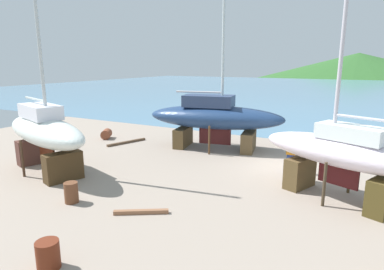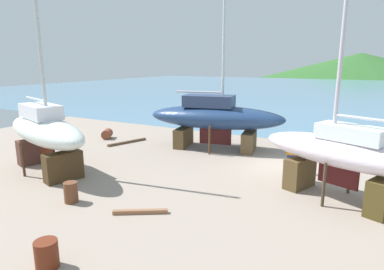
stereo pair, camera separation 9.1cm
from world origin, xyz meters
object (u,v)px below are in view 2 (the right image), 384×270
barrel_tipped_left (71,192)px  sailboat_mid_port (215,117)px  worker (291,155)px  barrel_rust_mid (107,134)px  barrel_tipped_center (47,254)px  sailboat_small_center (45,132)px  sailboat_far_slipway (341,154)px

barrel_tipped_left → sailboat_mid_port: bearing=81.8°
worker → barrel_rust_mid: bearing=78.5°
barrel_tipped_left → barrel_tipped_center: 4.30m
sailboat_small_center → worker: size_ratio=6.53×
barrel_rust_mid → barrel_tipped_left: barrel_tipped_left is taller
barrel_tipped_left → sailboat_far_slipway: bearing=29.9°
sailboat_far_slipway → barrel_tipped_left: sailboat_far_slipway is taller
sailboat_small_center → barrel_tipped_left: sailboat_small_center is taller
sailboat_mid_port → worker: bearing=-36.2°
sailboat_mid_port → sailboat_small_center: (-5.52, -8.08, 0.00)m
barrel_tipped_left → sailboat_small_center: bearing=152.0°
worker → sailboat_small_center: bearing=111.5°
sailboat_small_center → barrel_tipped_left: 4.85m
sailboat_far_slipway → barrel_rust_mid: 16.15m
barrel_rust_mid → sailboat_mid_port: bearing=8.5°
sailboat_mid_port → barrel_tipped_left: size_ratio=17.15×
sailboat_small_center → sailboat_mid_port: bearing=73.4°
sailboat_far_slipway → worker: (-2.37, 2.50, -1.00)m
sailboat_mid_port → worker: (5.27, -2.48, -1.11)m
worker → barrel_tipped_center: worker is taller
sailboat_far_slipway → sailboat_small_center: bearing=35.5°
worker → barrel_rust_mid: size_ratio=1.86×
sailboat_small_center → barrel_tipped_center: (6.82, -5.42, -1.63)m
sailboat_mid_port → barrel_rust_mid: bearing=177.4°
barrel_rust_mid → sailboat_small_center: bearing=-70.4°
worker → barrel_tipped_center: size_ratio=2.25×
worker → barrel_tipped_center: 11.72m
sailboat_small_center → barrel_tipped_center: sailboat_small_center is taller
barrel_rust_mid → barrel_tipped_left: bearing=-54.3°
sailboat_far_slipway → barrel_tipped_center: bearing=75.6°
sailboat_far_slipway → sailboat_small_center: size_ratio=1.05×
sailboat_mid_port → sailboat_far_slipway: bearing=-44.1°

